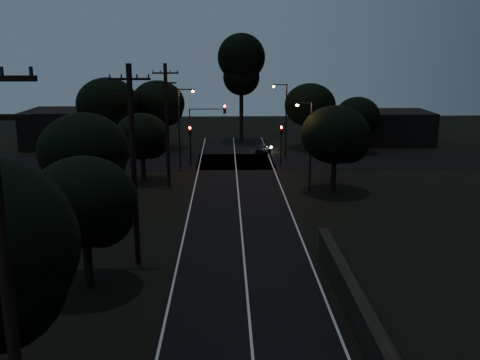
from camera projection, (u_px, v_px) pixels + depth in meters
name	position (u px, v px, depth m)	size (l,w,h in m)	color
road_surface	(238.00, 188.00, 45.98)	(60.00, 70.00, 0.03)	black
utility_pole_near	(8.00, 299.00, 12.20)	(2.20, 0.30, 12.00)	black
utility_pole_mid	(133.00, 163.00, 28.81)	(2.20, 0.30, 11.00)	black
utility_pole_far	(167.00, 124.00, 45.35)	(2.20, 0.30, 10.50)	black
tree_left_b	(87.00, 204.00, 26.08)	(5.28, 5.28, 6.71)	black
tree_left_c	(87.00, 153.00, 35.56)	(6.04, 6.04, 7.63)	black
tree_left_d	(144.00, 138.00, 47.51)	(4.84, 4.84, 6.14)	black
tree_far_nw	(159.00, 105.00, 62.68)	(6.35, 6.35, 8.04)	black
tree_far_w	(109.00, 105.00, 58.57)	(6.75, 6.75, 8.60)	black
tree_far_ne	(312.00, 106.00, 63.21)	(6.07, 6.07, 7.67)	black
tree_far_e	(359.00, 117.00, 60.66)	(4.99, 4.99, 6.34)	black
tree_right_a	(338.00, 136.00, 43.87)	(5.67, 5.67, 7.21)	black
tall_pine	(241.00, 64.00, 66.81)	(5.94, 5.94, 13.51)	black
building_left	(70.00, 128.00, 65.18)	(10.00, 8.00, 4.40)	black
building_right	(392.00, 127.00, 67.24)	(9.00, 7.00, 4.00)	black
signal_left	(190.00, 139.00, 53.78)	(0.28, 0.35, 4.10)	black
signal_right	(281.00, 138.00, 54.02)	(0.28, 0.35, 4.10)	black
signal_mast	(207.00, 124.00, 53.46)	(3.70, 0.35, 6.25)	black
streetlight_a	(181.00, 124.00, 51.40)	(1.66, 0.26, 8.00)	black
streetlight_b	(284.00, 115.00, 57.49)	(1.66, 0.26, 8.00)	black
streetlight_c	(309.00, 140.00, 44.00)	(1.46, 0.26, 7.50)	black
car	(263.00, 149.00, 60.37)	(1.30, 3.23, 1.10)	black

